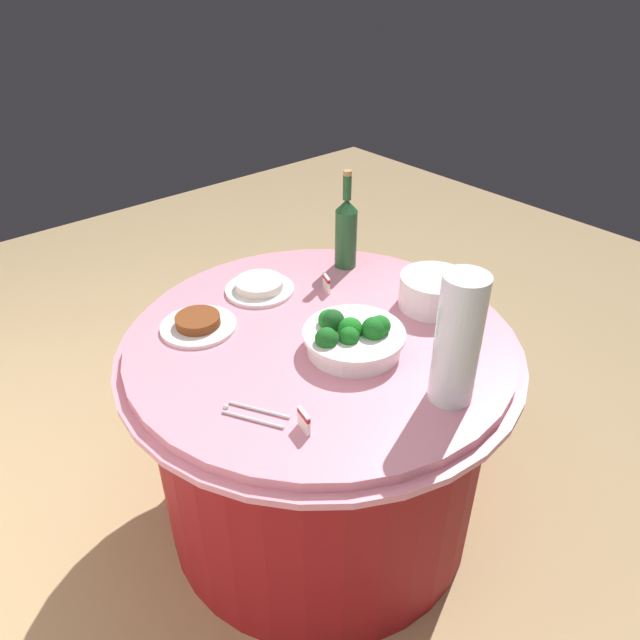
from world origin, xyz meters
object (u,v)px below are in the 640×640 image
Objects in this scene: broccoli_bowl at (353,337)px; plate_stack at (434,291)px; label_placard_front at (326,283)px; decorative_fruit_vase at (457,347)px; wine_bottle at (346,231)px; label_placard_rear at (463,332)px; serving_tongs at (253,414)px; food_plate_rice at (260,287)px; label_placard_mid at (304,420)px; food_plate_stir_fry at (198,324)px.

broccoli_bowl is 0.35m from plate_stack.
decorative_fruit_vase is at bearing 169.51° from label_placard_front.
label_placard_rear is at bearing 173.80° from wine_bottle.
broccoli_bowl is 0.32m from label_placard_rear.
wine_bottle is at bearing -61.41° from label_placard_front.
broccoli_bowl is at bearing -84.03° from serving_tongs.
broccoli_bowl is 1.27× the size of food_plate_rice.
serving_tongs is at bearing 122.29° from label_placard_front.
wine_bottle is at bearing -40.53° from broccoli_bowl.
serving_tongs is at bearing 93.99° from plate_stack.
serving_tongs is 0.14m from label_placard_mid.
label_placard_front is 1.00× the size of label_placard_mid.
food_plate_rice is 4.00× the size of label_placard_mid.
label_placard_mid is at bearing 153.12° from food_plate_rice.
food_plate_stir_fry is (0.36, 0.61, -0.03)m from plate_stack.
label_placard_mid is (-0.12, -0.06, 0.03)m from serving_tongs.
label_placard_mid is 1.00× the size of label_placard_rear.
wine_bottle is at bearing 3.80° from plate_stack.
plate_stack is 0.44m from decorative_fruit_vase.
wine_bottle is (0.37, 0.02, 0.08)m from plate_stack.
wine_bottle is at bearing -22.06° from decorative_fruit_vase.
plate_stack is at bearing -86.01° from serving_tongs.
food_plate_stir_fry is at bearing 44.29° from label_placard_rear.
broccoli_bowl reaches higher than food_plate_stir_fry.
serving_tongs is 0.42m from food_plate_stir_fry.
food_plate_stir_fry is (0.37, 0.26, -0.03)m from broccoli_bowl.
serving_tongs is 0.73× the size of food_plate_rice.
label_placard_front is at bearing -130.58° from food_plate_rice.
serving_tongs is at bearing 95.97° from broccoli_bowl.
decorative_fruit_vase is (-0.31, 0.30, 0.10)m from plate_stack.
broccoli_bowl is 1.33× the size of plate_stack.
label_placard_mid is (-0.45, 0.46, 0.00)m from label_placard_front.
plate_stack is 0.95× the size of food_plate_stir_fry.
label_placard_mid is at bearing 134.20° from label_placard_front.
decorative_fruit_vase reaches higher than food_plate_stir_fry.
wine_bottle is 0.81m from serving_tongs.
plate_stack is at bearing -145.61° from label_placard_front.
food_plate_stir_fry is (-0.01, 0.59, -0.11)m from wine_bottle.
broccoli_bowl is at bearing -62.49° from label_placard_mid.
broccoli_bowl reaches higher than plate_stack.
label_placard_rear is (-0.17, -0.27, -0.01)m from broccoli_bowl.
serving_tongs is 0.59m from food_plate_rice.
wine_bottle is 6.11× the size of label_placard_mid.
plate_stack is at bearing -120.45° from food_plate_stir_fry.
plate_stack is 0.62× the size of decorative_fruit_vase.
broccoli_bowl is at bearing 151.21° from label_placard_front.
label_placard_rear is (-0.01, -0.56, 0.00)m from label_placard_mid.
wine_bottle is 1.53× the size of food_plate_rice.
serving_tongs is 2.93× the size of label_placard_front.
plate_stack is at bearing -88.05° from broccoli_bowl.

